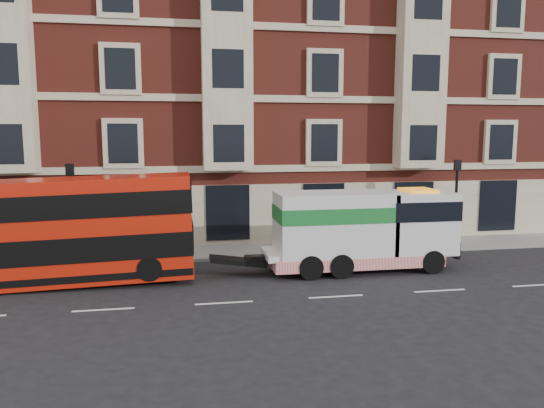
% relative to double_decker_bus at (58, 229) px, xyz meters
% --- Properties ---
extents(ground, '(120.00, 120.00, 0.00)m').
position_rel_double_decker_bus_xyz_m(ground, '(6.00, -3.34, -2.16)').
color(ground, black).
rests_on(ground, ground).
extents(sidewalk, '(90.00, 3.00, 0.15)m').
position_rel_double_decker_bus_xyz_m(sidewalk, '(6.00, 4.16, -2.09)').
color(sidewalk, slate).
rests_on(sidewalk, ground).
extents(victorian_terrace, '(45.00, 12.00, 20.40)m').
position_rel_double_decker_bus_xyz_m(victorian_terrace, '(6.50, 11.66, 7.90)').
color(victorian_terrace, maroon).
rests_on(victorian_terrace, ground).
extents(lamp_post_west, '(0.35, 0.15, 4.35)m').
position_rel_double_decker_bus_xyz_m(lamp_post_west, '(0.00, 2.86, 0.51)').
color(lamp_post_west, black).
rests_on(lamp_post_west, sidewalk).
extents(lamp_post_east, '(0.35, 0.15, 4.35)m').
position_rel_double_decker_bus_xyz_m(lamp_post_east, '(18.00, 2.86, 0.51)').
color(lamp_post_east, black).
rests_on(lamp_post_east, sidewalk).
extents(double_decker_bus, '(10.09, 2.32, 4.08)m').
position_rel_double_decker_bus_xyz_m(double_decker_bus, '(0.00, 0.00, 0.00)').
color(double_decker_bus, red).
rests_on(double_decker_bus, ground).
extents(tow_truck, '(8.08, 2.39, 3.37)m').
position_rel_double_decker_bus_xyz_m(tow_truck, '(12.05, -0.00, -0.38)').
color(tow_truck, silver).
rests_on(tow_truck, ground).
extents(pedestrian, '(0.77, 0.61, 1.87)m').
position_rel_double_decker_bus_xyz_m(pedestrian, '(-1.93, 3.44, -1.08)').
color(pedestrian, black).
rests_on(pedestrian, sidewalk).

